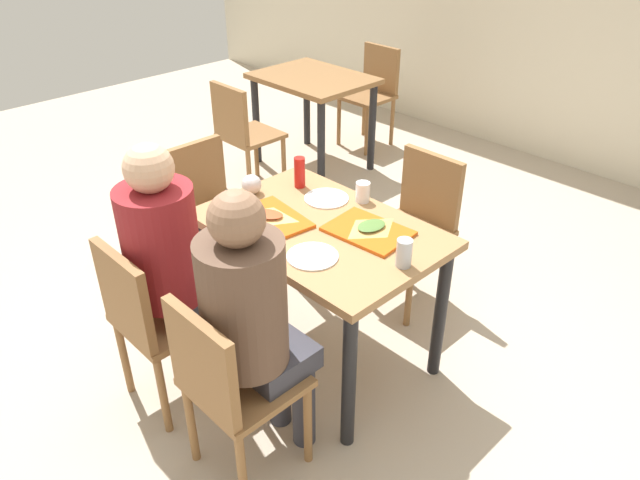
{
  "coord_description": "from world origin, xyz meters",
  "views": [
    {
      "loc": [
        1.71,
        -1.66,
        2.15
      ],
      "look_at": [
        0.0,
        0.0,
        0.69
      ],
      "focal_mm": 33.85,
      "sensor_mm": 36.0,
      "label": 1
    }
  ],
  "objects_px": {
    "chair_near_left": "(150,315)",
    "plastic_cup_b": "(270,244)",
    "condiment_bottle": "(300,172)",
    "background_chair_far": "(373,88)",
    "tray_red_near": "(271,219)",
    "chair_near_right": "(227,382)",
    "chair_far_side": "(418,218)",
    "foil_bundle": "(252,184)",
    "background_table": "(313,92)",
    "pizza_slice_a": "(266,215)",
    "background_chair_near": "(242,131)",
    "chair_left_end": "(206,206)",
    "person_in_red": "(171,256)",
    "plastic_cup_a": "(363,192)",
    "tray_red_far": "(368,231)",
    "pizza_slice_b": "(371,227)",
    "soda_can": "(404,253)",
    "paper_plate_center": "(326,198)",
    "person_in_brown_jacket": "(253,314)",
    "paper_plate_near_edge": "(312,256)",
    "main_table": "(320,246)"
  },
  "relations": [
    {
      "from": "paper_plate_near_edge",
      "to": "plastic_cup_a",
      "type": "relative_size",
      "value": 2.2
    },
    {
      "from": "chair_near_left",
      "to": "chair_left_end",
      "type": "xyz_separation_m",
      "value": [
        -0.66,
        0.76,
        0.0
      ]
    },
    {
      "from": "plastic_cup_a",
      "to": "soda_can",
      "type": "bearing_deg",
      "value": -30.96
    },
    {
      "from": "chair_near_right",
      "to": "pizza_slice_a",
      "type": "xyz_separation_m",
      "value": [
        -0.49,
        0.62,
        0.28
      ]
    },
    {
      "from": "tray_red_far",
      "to": "plastic_cup_a",
      "type": "relative_size",
      "value": 3.6
    },
    {
      "from": "chair_left_end",
      "to": "tray_red_near",
      "type": "distance_m",
      "value": 0.8
    },
    {
      "from": "background_table",
      "to": "background_chair_near",
      "type": "xyz_separation_m",
      "value": [
        0.0,
        -0.73,
        -0.13
      ]
    },
    {
      "from": "main_table",
      "to": "soda_can",
      "type": "relative_size",
      "value": 9.08
    },
    {
      "from": "chair_left_end",
      "to": "background_chair_near",
      "type": "xyz_separation_m",
      "value": [
        -0.79,
        0.87,
        0.0
      ]
    },
    {
      "from": "chair_far_side",
      "to": "background_chair_near",
      "type": "distance_m",
      "value": 1.74
    },
    {
      "from": "pizza_slice_a",
      "to": "background_chair_near",
      "type": "height_order",
      "value": "background_chair_near"
    },
    {
      "from": "tray_red_far",
      "to": "pizza_slice_a",
      "type": "height_order",
      "value": "pizza_slice_a"
    },
    {
      "from": "main_table",
      "to": "pizza_slice_a",
      "type": "xyz_separation_m",
      "value": [
        -0.21,
        -0.14,
        0.14
      ]
    },
    {
      "from": "soda_can",
      "to": "background_table",
      "type": "bearing_deg",
      "value": 144.21
    },
    {
      "from": "tray_red_far",
      "to": "soda_can",
      "type": "bearing_deg",
      "value": -18.65
    },
    {
      "from": "chair_far_side",
      "to": "background_chair_far",
      "type": "xyz_separation_m",
      "value": [
        -1.73,
        1.58,
        0.0
      ]
    },
    {
      "from": "soda_can",
      "to": "pizza_slice_b",
      "type": "bearing_deg",
      "value": 158.04
    },
    {
      "from": "tray_red_far",
      "to": "plastic_cup_b",
      "type": "bearing_deg",
      "value": -111.13
    },
    {
      "from": "tray_red_near",
      "to": "condiment_bottle",
      "type": "xyz_separation_m",
      "value": [
        -0.17,
        0.34,
        0.07
      ]
    },
    {
      "from": "chair_far_side",
      "to": "soda_can",
      "type": "bearing_deg",
      "value": -57.48
    },
    {
      "from": "condiment_bottle",
      "to": "background_chair_far",
      "type": "xyz_separation_m",
      "value": [
        -1.37,
        2.13,
        -0.34
      ]
    },
    {
      "from": "chair_near_right",
      "to": "chair_far_side",
      "type": "relative_size",
      "value": 1.0
    },
    {
      "from": "chair_near_left",
      "to": "plastic_cup_a",
      "type": "bearing_deg",
      "value": 76.94
    },
    {
      "from": "pizza_slice_b",
      "to": "plastic_cup_b",
      "type": "xyz_separation_m",
      "value": [
        -0.17,
        -0.45,
        0.03
      ]
    },
    {
      "from": "chair_near_right",
      "to": "condiment_bottle",
      "type": "bearing_deg",
      "value": 123.49
    },
    {
      "from": "paper_plate_near_edge",
      "to": "chair_near_right",
      "type": "bearing_deg",
      "value": -78.64
    },
    {
      "from": "chair_left_end",
      "to": "foil_bundle",
      "type": "bearing_deg",
      "value": -2.3
    },
    {
      "from": "foil_bundle",
      "to": "background_table",
      "type": "bearing_deg",
      "value": 127.81
    },
    {
      "from": "pizza_slice_b",
      "to": "background_chair_near",
      "type": "xyz_separation_m",
      "value": [
        -1.93,
        0.74,
        -0.28
      ]
    },
    {
      "from": "paper_plate_center",
      "to": "pizza_slice_a",
      "type": "xyz_separation_m",
      "value": [
        -0.05,
        -0.35,
        0.02
      ]
    },
    {
      "from": "person_in_brown_jacket",
      "to": "soda_can",
      "type": "xyz_separation_m",
      "value": [
        0.19,
        0.64,
        0.07
      ]
    },
    {
      "from": "tray_red_near",
      "to": "paper_plate_center",
      "type": "xyz_separation_m",
      "value": [
        0.03,
        0.34,
        -0.0
      ]
    },
    {
      "from": "condiment_bottle",
      "to": "background_chair_far",
      "type": "bearing_deg",
      "value": 122.73
    },
    {
      "from": "paper_plate_center",
      "to": "person_in_brown_jacket",
      "type": "bearing_deg",
      "value": -61.69
    },
    {
      "from": "chair_near_left",
      "to": "plastic_cup_b",
      "type": "bearing_deg",
      "value": 55.26
    },
    {
      "from": "person_in_red",
      "to": "foil_bundle",
      "type": "distance_m",
      "value": 0.63
    },
    {
      "from": "chair_near_right",
      "to": "tray_red_near",
      "type": "xyz_separation_m",
      "value": [
        -0.47,
        0.63,
        0.27
      ]
    },
    {
      "from": "chair_far_side",
      "to": "tray_red_far",
      "type": "height_order",
      "value": "chair_far_side"
    },
    {
      "from": "tray_red_far",
      "to": "background_chair_near",
      "type": "bearing_deg",
      "value": 158.43
    },
    {
      "from": "condiment_bottle",
      "to": "background_chair_far",
      "type": "relative_size",
      "value": 0.19
    },
    {
      "from": "chair_near_right",
      "to": "paper_plate_near_edge",
      "type": "height_order",
      "value": "chair_near_right"
    },
    {
      "from": "soda_can",
      "to": "person_in_brown_jacket",
      "type": "bearing_deg",
      "value": -106.96
    },
    {
      "from": "tray_red_near",
      "to": "tray_red_far",
      "type": "bearing_deg",
      "value": 32.08
    },
    {
      "from": "tray_red_far",
      "to": "chair_far_side",
      "type": "bearing_deg",
      "value": 106.73
    },
    {
      "from": "pizza_slice_b",
      "to": "chair_far_side",
      "type": "bearing_deg",
      "value": 107.46
    },
    {
      "from": "tray_red_near",
      "to": "plastic_cup_a",
      "type": "height_order",
      "value": "plastic_cup_a"
    },
    {
      "from": "pizza_slice_a",
      "to": "background_table",
      "type": "relative_size",
      "value": 0.3
    },
    {
      "from": "chair_near_right",
      "to": "chair_far_side",
      "type": "xyz_separation_m",
      "value": [
        -0.28,
        1.51,
        0.0
      ]
    },
    {
      "from": "person_in_red",
      "to": "chair_left_end",
      "type": "bearing_deg",
      "value": 136.94
    },
    {
      "from": "paper_plate_center",
      "to": "background_chair_far",
      "type": "xyz_separation_m",
      "value": [
        -1.57,
        2.13,
        -0.26
      ]
    }
  ]
}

